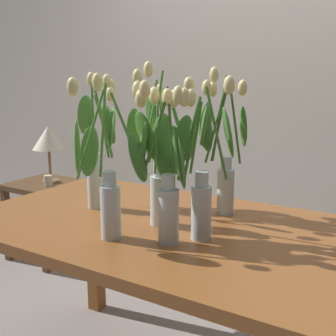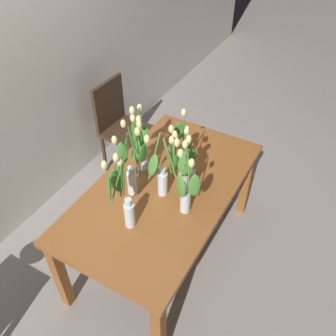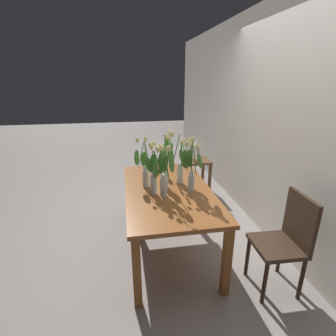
% 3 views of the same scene
% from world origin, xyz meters
% --- Properties ---
extents(ground_plane, '(18.00, 18.00, 0.00)m').
position_xyz_m(ground_plane, '(0.00, 0.00, 0.00)').
color(ground_plane, gray).
extents(room_wall_rear, '(9.00, 0.10, 2.70)m').
position_xyz_m(room_wall_rear, '(0.00, 1.30, 1.35)').
color(room_wall_rear, silver).
rests_on(room_wall_rear, ground).
extents(dining_table, '(1.60, 0.90, 0.74)m').
position_xyz_m(dining_table, '(0.00, 0.00, 0.65)').
color(dining_table, brown).
rests_on(dining_table, ground).
extents(tulip_vase_0, '(0.23, 0.23, 0.54)m').
position_xyz_m(tulip_vase_0, '(-0.12, -0.23, 0.94)').
color(tulip_vase_0, silver).
rests_on(tulip_vase_0, dining_table).
extents(tulip_vase_1, '(0.23, 0.22, 0.54)m').
position_xyz_m(tulip_vase_1, '(0.14, -0.08, 0.96)').
color(tulip_vase_1, silver).
rests_on(tulip_vase_1, dining_table).
extents(tulip_vase_2, '(0.16, 0.21, 0.49)m').
position_xyz_m(tulip_vase_2, '(0.05, -0.15, 0.91)').
color(tulip_vase_2, silver).
rests_on(tulip_vase_2, dining_table).
extents(tulip_vase_3, '(0.25, 0.26, 0.59)m').
position_xyz_m(tulip_vase_3, '(-0.13, 0.17, 0.96)').
color(tulip_vase_3, silver).
rests_on(tulip_vase_3, dining_table).
extents(tulip_vase_4, '(0.18, 0.16, 0.55)m').
position_xyz_m(tulip_vase_4, '(-0.39, 0.06, 0.98)').
color(tulip_vase_4, silver).
rests_on(tulip_vase_4, dining_table).
extents(tulip_vase_5, '(0.26, 0.18, 0.56)m').
position_xyz_m(tulip_vase_5, '(-0.05, -0.04, 0.97)').
color(tulip_vase_5, silver).
rests_on(tulip_vase_5, dining_table).
extents(tulip_vase_6, '(0.19, 0.22, 0.57)m').
position_xyz_m(tulip_vase_6, '(0.08, 0.23, 0.98)').
color(tulip_vase_6, silver).
rests_on(tulip_vase_6, dining_table).
extents(dining_chair, '(0.42, 0.42, 0.93)m').
position_xyz_m(dining_chair, '(0.74, 0.93, 0.52)').
color(dining_chair, '#382619').
rests_on(dining_chair, ground).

